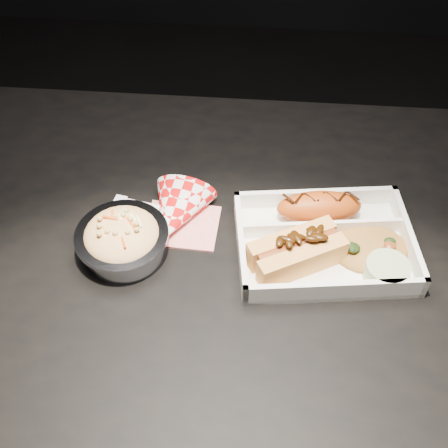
{
  "coord_description": "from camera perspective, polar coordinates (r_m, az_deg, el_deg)",
  "views": [
    {
      "loc": [
        0.02,
        -0.48,
        1.39
      ],
      "look_at": [
        -0.03,
        0.03,
        0.81
      ],
      "focal_mm": 45.0,
      "sensor_mm": 36.0,
      "label": 1
    }
  ],
  "objects": [
    {
      "name": "dining_table",
      "position": [
        0.88,
        1.53,
        -7.96
      ],
      "size": [
        1.2,
        0.8,
        0.75
      ],
      "color": "black",
      "rests_on": "ground"
    },
    {
      "name": "food_tray",
      "position": [
        0.83,
        10.06,
        -2.09
      ],
      "size": [
        0.27,
        0.21,
        0.04
      ],
      "rotation": [
        0.0,
        0.0,
        0.14
      ],
      "color": "white",
      "rests_on": "dining_table"
    },
    {
      "name": "fried_pastry",
      "position": [
        0.85,
        9.63,
        1.7
      ],
      "size": [
        0.13,
        0.07,
        0.05
      ],
      "primitive_type": "ellipsoid",
      "rotation": [
        0.0,
        0.0,
        0.14
      ],
      "color": "#BB4A12",
      "rests_on": "food_tray"
    },
    {
      "name": "hotdog",
      "position": [
        0.79,
        7.4,
        -2.7
      ],
      "size": [
        0.14,
        0.11,
        0.06
      ],
      "rotation": [
        0.0,
        0.0,
        0.5
      ],
      "color": "#E9A04F",
      "rests_on": "food_tray"
    },
    {
      "name": "fried_rice_mound",
      "position": [
        0.83,
        14.72,
        -1.92
      ],
      "size": [
        0.12,
        0.11,
        0.03
      ],
      "primitive_type": "ellipsoid",
      "rotation": [
        0.0,
        0.0,
        0.14
      ],
      "color": "#AE7432",
      "rests_on": "food_tray"
    },
    {
      "name": "cupcake_liner",
      "position": [
        0.8,
        16.17,
        -4.68
      ],
      "size": [
        0.06,
        0.06,
        0.03
      ],
      "primitive_type": "cylinder",
      "color": "#A6B98C",
      "rests_on": "food_tray"
    },
    {
      "name": "foil_coleslaw_cup",
      "position": [
        0.81,
        -10.29,
        -1.44
      ],
      "size": [
        0.13,
        0.13,
        0.07
      ],
      "color": "silver",
      "rests_on": "dining_table"
    },
    {
      "name": "napkin_fork",
      "position": [
        0.85,
        -4.93,
        1.06
      ],
      "size": [
        0.17,
        0.13,
        0.1
      ],
      "rotation": [
        0.0,
        0.0,
        -0.19
      ],
      "color": "red",
      "rests_on": "dining_table"
    }
  ]
}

